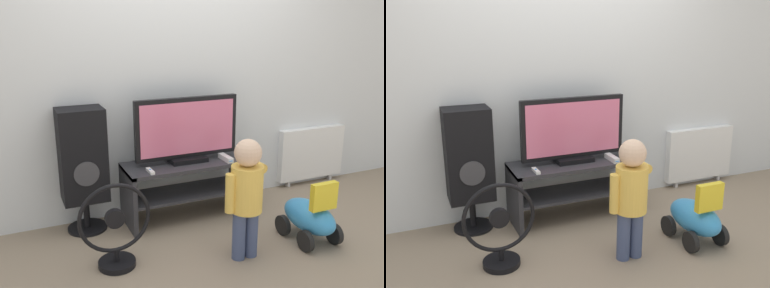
% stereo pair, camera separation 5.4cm
% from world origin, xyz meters
% --- Properties ---
extents(ground_plane, '(16.00, 16.00, 0.00)m').
position_xyz_m(ground_plane, '(0.00, 0.00, 0.00)').
color(ground_plane, gray).
extents(wall_back, '(10.00, 0.06, 2.60)m').
position_xyz_m(wall_back, '(0.00, 0.50, 1.30)').
color(wall_back, silver).
rests_on(wall_back, ground_plane).
extents(tv_stand, '(1.09, 0.42, 0.49)m').
position_xyz_m(tv_stand, '(0.00, 0.21, 0.33)').
color(tv_stand, '#2D2D33').
rests_on(tv_stand, ground_plane).
extents(television, '(0.90, 0.20, 0.54)m').
position_xyz_m(television, '(0.00, 0.23, 0.76)').
color(television, black).
rests_on(television, tv_stand).
extents(game_console, '(0.05, 0.20, 0.04)m').
position_xyz_m(game_console, '(0.31, 0.12, 0.52)').
color(game_console, white).
rests_on(game_console, tv_stand).
extents(remote_primary, '(0.04, 0.13, 0.03)m').
position_xyz_m(remote_primary, '(-0.38, 0.08, 0.51)').
color(remote_primary, white).
rests_on(remote_primary, tv_stand).
extents(child, '(0.33, 0.49, 0.88)m').
position_xyz_m(child, '(0.10, -0.57, 0.52)').
color(child, '#3F4C72').
rests_on(child, ground_plane).
extents(speaker_tower, '(0.35, 0.32, 1.00)m').
position_xyz_m(speaker_tower, '(-0.85, 0.31, 0.61)').
color(speaker_tower, black).
rests_on(speaker_tower, ground_plane).
extents(floor_fan, '(0.50, 0.26, 0.61)m').
position_xyz_m(floor_fan, '(-0.77, -0.33, 0.27)').
color(floor_fan, black).
rests_on(floor_fan, ground_plane).
extents(ride_on_toy, '(0.31, 0.51, 0.51)m').
position_xyz_m(ride_on_toy, '(0.68, -0.56, 0.19)').
color(ride_on_toy, '#338CD1').
rests_on(ride_on_toy, ground_plane).
extents(radiator, '(0.77, 0.08, 0.59)m').
position_xyz_m(radiator, '(1.48, 0.43, 0.32)').
color(radiator, white).
rests_on(radiator, ground_plane).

